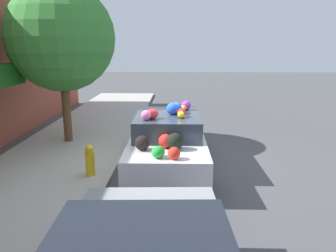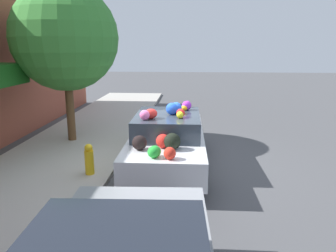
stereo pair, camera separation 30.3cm
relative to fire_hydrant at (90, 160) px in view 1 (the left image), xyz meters
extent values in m
plane|color=#4C4C4F|center=(0.92, -1.57, -0.45)|extent=(60.00, 60.00, 0.00)
cube|color=#B2ADA3|center=(0.92, 1.13, -0.40)|extent=(24.00, 3.20, 0.10)
cylinder|color=brown|center=(2.69, 1.38, 0.64)|extent=(0.24, 0.24, 1.96)
sphere|color=#388433|center=(2.69, 1.38, 2.68)|extent=(3.04, 3.04, 3.04)
cylinder|color=gold|center=(0.00, 0.00, -0.07)|extent=(0.20, 0.20, 0.55)
sphere|color=gold|center=(0.00, 0.00, 0.26)|extent=(0.18, 0.18, 0.18)
cube|color=silver|center=(0.92, -1.70, 0.14)|extent=(4.47, 1.74, 0.57)
cube|color=#333D47|center=(0.74, -1.70, 0.66)|extent=(2.02, 1.51, 0.47)
cylinder|color=black|center=(2.29, -0.91, -0.14)|extent=(0.62, 0.19, 0.62)
cylinder|color=black|center=(2.30, -2.46, -0.14)|extent=(0.62, 0.19, 0.62)
cylinder|color=black|center=(-0.47, -0.93, -0.14)|extent=(0.62, 0.19, 0.62)
cylinder|color=black|center=(-0.46, -2.49, -0.14)|extent=(0.62, 0.19, 0.62)
sphere|color=yellow|center=(2.49, -1.40, 0.54)|extent=(0.26, 0.26, 0.23)
ellipsoid|color=orange|center=(1.20, -2.08, 0.96)|extent=(0.20, 0.19, 0.14)
sphere|color=blue|center=(2.69, -1.07, 0.56)|extent=(0.34, 0.34, 0.26)
ellipsoid|color=red|center=(0.24, -1.36, 1.01)|extent=(0.38, 0.39, 0.22)
sphere|color=black|center=(-0.55, -1.23, 0.58)|extent=(0.39, 0.39, 0.30)
sphere|color=#FAA423|center=(2.10, -1.47, 0.57)|extent=(0.40, 0.40, 0.29)
sphere|color=red|center=(-0.38, -1.69, 0.57)|extent=(0.40, 0.40, 0.29)
sphere|color=black|center=(-0.49, -1.88, 0.60)|extent=(0.48, 0.48, 0.34)
sphere|color=blue|center=(2.55, -1.52, 0.54)|extent=(0.33, 0.33, 0.23)
ellipsoid|color=#956238|center=(2.02, -2.05, 0.58)|extent=(0.28, 0.31, 0.31)
ellipsoid|color=blue|center=(1.82, -2.28, 0.53)|extent=(0.26, 0.25, 0.20)
sphere|color=blue|center=(0.84, -1.89, 1.03)|extent=(0.33, 0.33, 0.27)
ellipsoid|color=red|center=(2.20, -2.27, 0.55)|extent=(0.41, 0.39, 0.25)
ellipsoid|color=purple|center=(1.28, -2.14, 1.01)|extent=(0.34, 0.33, 0.23)
ellipsoid|color=purple|center=(2.54, -2.25, 0.50)|extent=(0.16, 0.20, 0.14)
sphere|color=blue|center=(0.71, -1.80, 1.03)|extent=(0.33, 0.33, 0.28)
sphere|color=pink|center=(0.10, -1.25, 1.00)|extent=(0.25, 0.25, 0.22)
ellipsoid|color=brown|center=(2.11, -1.66, 0.48)|extent=(0.22, 0.23, 0.10)
ellipsoid|color=red|center=(-1.07, -1.87, 0.54)|extent=(0.26, 0.25, 0.23)
ellipsoid|color=green|center=(-1.00, -1.57, 0.54)|extent=(0.36, 0.33, 0.23)
sphere|color=red|center=(0.44, -2.01, 0.99)|extent=(0.21, 0.21, 0.19)
ellipsoid|color=orange|center=(2.53, -1.66, 0.53)|extent=(0.43, 0.43, 0.20)
sphere|color=yellow|center=(0.31, -2.00, 0.97)|extent=(0.21, 0.21, 0.16)
camera|label=1|loc=(-6.77, -1.93, 2.45)|focal=35.00mm
camera|label=2|loc=(-6.75, -2.23, 2.45)|focal=35.00mm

